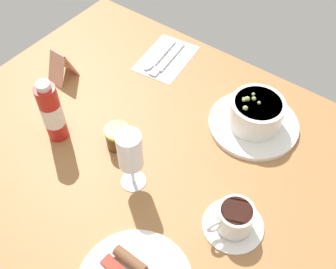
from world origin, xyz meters
TOP-DOWN VIEW (x-y plane):
  - ground_plane at (0.00, 0.00)cm, footprint 110.00×84.00cm
  - porridge_bowl at (-13.38, -22.13)cm, footprint 22.26×22.26cm
  - cutlery_setting at (19.34, -29.19)cm, footprint 14.99×19.91cm
  - coffee_cup at (-23.41, 4.47)cm, footprint 12.73×12.73cm
  - wine_glass at (-0.27, 8.29)cm, footprint 5.68×5.68cm
  - jam_jar at (9.49, 2.41)cm, footprint 5.86×5.86cm
  - sauce_bottle_red at (23.22, 8.83)cm, footprint 4.98×4.98cm
  - menu_card at (37.02, -6.18)cm, footprint 5.13×7.04cm

SIDE VIEW (x-z plane):
  - ground_plane at x=0.00cm, z-range -3.00..0.00cm
  - cutlery_setting at x=19.34cm, z-range -0.20..0.70cm
  - jam_jar at x=9.49cm, z-range 0.03..5.76cm
  - coffee_cup at x=-23.41cm, z-range -0.30..6.26cm
  - porridge_bowl at x=-13.38cm, z-range -0.72..8.29cm
  - menu_card at x=37.02cm, z-range -0.07..8.82cm
  - sauce_bottle_red at x=23.22cm, z-range -0.58..16.67cm
  - wine_glass at x=-0.27cm, z-range 2.59..18.57cm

